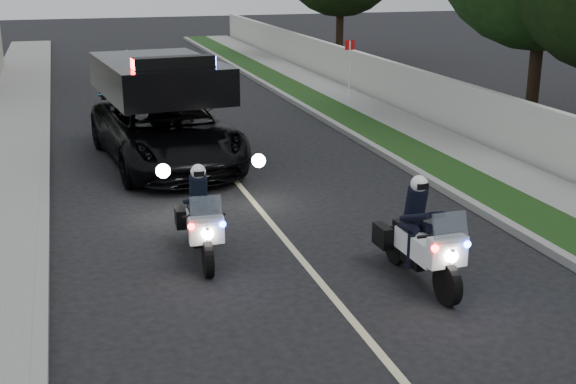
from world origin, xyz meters
name	(u,v)px	position (x,y,z in m)	size (l,w,h in m)	color
ground	(389,365)	(0.00, 0.00, 0.00)	(120.00, 120.00, 0.00)	black
curb_right	(374,148)	(4.10, 10.00, 0.07)	(0.20, 60.00, 0.15)	gray
grass_verge	(399,146)	(4.80, 10.00, 0.08)	(1.20, 60.00, 0.16)	#193814
sidewalk_right	(443,142)	(6.10, 10.00, 0.08)	(1.40, 60.00, 0.16)	gray
property_wall	(478,116)	(7.10, 10.00, 0.75)	(0.22, 60.00, 1.50)	beige
curb_left	(45,173)	(-4.10, 10.00, 0.07)	(0.20, 60.00, 0.15)	gray
lane_marking	(220,162)	(0.00, 10.00, 0.00)	(0.12, 50.00, 0.01)	#BFB78C
police_moto_left	(202,257)	(-1.56, 4.08, 0.00)	(0.65, 1.87, 1.59)	silver
police_moto_right	(418,281)	(1.46, 2.14, 0.00)	(0.69, 1.97, 1.68)	white
police_suv	(167,164)	(-1.27, 10.23, 0.00)	(2.78, 6.01, 2.92)	black
bicycle	(110,120)	(-2.23, 16.03, 0.00)	(0.60, 1.71, 0.89)	black
cyclist	(110,120)	(-2.23, 16.03, 0.00)	(0.63, 0.42, 1.74)	black
sign_post	(348,102)	(6.00, 16.71, 0.00)	(0.35, 0.35, 2.21)	#A30B19
tree_right_b	(529,130)	(9.44, 11.00, 0.00)	(6.35, 6.35, 10.58)	#1F4416
tree_right_e	(339,62)	(9.55, 27.05, 0.00)	(5.95, 5.95, 9.92)	black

